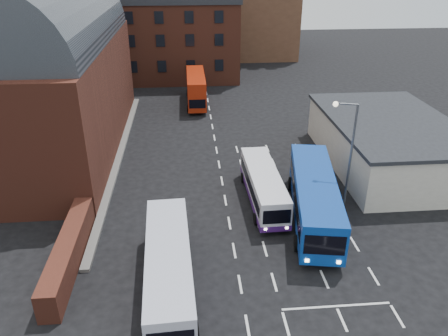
{
  "coord_description": "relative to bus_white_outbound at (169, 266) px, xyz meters",
  "views": [
    {
      "loc": [
        -2.63,
        -20.32,
        17.28
      ],
      "look_at": [
        0.0,
        10.0,
        2.2
      ],
      "focal_mm": 35.0,
      "sensor_mm": 36.0,
      "label": 1
    }
  ],
  "objects": [
    {
      "name": "ground",
      "position": [
        4.02,
        0.94,
        -1.71
      ],
      "size": [
        180.0,
        180.0,
        0.0
      ],
      "primitive_type": "plane",
      "color": "black"
    },
    {
      "name": "pedestrian_beige",
      "position": [
        -0.29,
        -2.87,
        -0.87
      ],
      "size": [
        1.02,
        0.95,
        1.67
      ],
      "primitive_type": "imported",
      "rotation": [
        0.0,
        0.0,
        3.66
      ],
      "color": "tan",
      "rests_on": "ground"
    },
    {
      "name": "street_lamp",
      "position": [
        12.34,
        7.51,
        3.35
      ],
      "size": [
        1.65,
        0.67,
        8.38
      ],
      "rotation": [
        0.0,
        0.0,
        -0.28
      ],
      "color": "#53565C",
      "rests_on": "ground"
    },
    {
      "name": "brick_terrace",
      "position": [
        -1.98,
        46.94,
        3.79
      ],
      "size": [
        22.0,
        10.0,
        11.0
      ],
      "primitive_type": "cube",
      "color": "brown",
      "rests_on": "ground"
    },
    {
      "name": "forecourt_wall",
      "position": [
        -6.18,
        2.94,
        -0.81
      ],
      "size": [
        1.2,
        10.0,
        1.8
      ],
      "primitive_type": "cube",
      "color": "#602B1E",
      "rests_on": "ground"
    },
    {
      "name": "bus_red_double",
      "position": [
        2.51,
        33.87,
        0.32
      ],
      "size": [
        2.41,
        9.54,
        3.82
      ],
      "rotation": [
        0.0,
        0.0,
        3.14
      ],
      "color": "#A3230B",
      "rests_on": "ground"
    },
    {
      "name": "cream_building",
      "position": [
        19.02,
        14.94,
        0.45
      ],
      "size": [
        10.4,
        16.4,
        4.25
      ],
      "color": "beige",
      "rests_on": "ground"
    },
    {
      "name": "railway_station",
      "position": [
        -11.48,
        21.94,
        5.93
      ],
      "size": [
        12.0,
        28.0,
        16.0
      ],
      "color": "#602B1E",
      "rests_on": "ground"
    },
    {
      "name": "pedestrian_red",
      "position": [
        -1.1,
        -1.71,
        -1.01
      ],
      "size": [
        0.61,
        0.57,
        1.4
      ],
      "primitive_type": "imported",
      "rotation": [
        0.0,
        0.0,
        3.79
      ],
      "color": "maroon",
      "rests_on": "ground"
    },
    {
      "name": "bus_white_inbound",
      "position": [
        6.87,
        9.25,
        -0.2
      ],
      "size": [
        2.51,
        9.42,
        2.56
      ],
      "rotation": [
        0.0,
        0.0,
        3.16
      ],
      "color": "silver",
      "rests_on": "ground"
    },
    {
      "name": "bus_blue",
      "position": [
        10.02,
        6.55,
        0.22
      ],
      "size": [
        4.75,
        12.26,
        3.27
      ],
      "rotation": [
        0.0,
        0.0,
        2.97
      ],
      "color": "#0C3A9A",
      "rests_on": "ground"
    },
    {
      "name": "bus_white_outbound",
      "position": [
        0.0,
        0.0,
        0.0
      ],
      "size": [
        3.04,
        10.71,
        2.89
      ],
      "rotation": [
        0.0,
        0.0,
        0.04
      ],
      "color": "silver",
      "rests_on": "ground"
    },
    {
      "name": "castle_keep",
      "position": [
        10.02,
        66.94,
        4.29
      ],
      "size": [
        22.0,
        22.0,
        12.0
      ],
      "primitive_type": "cube",
      "color": "brown",
      "rests_on": "ground"
    }
  ]
}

